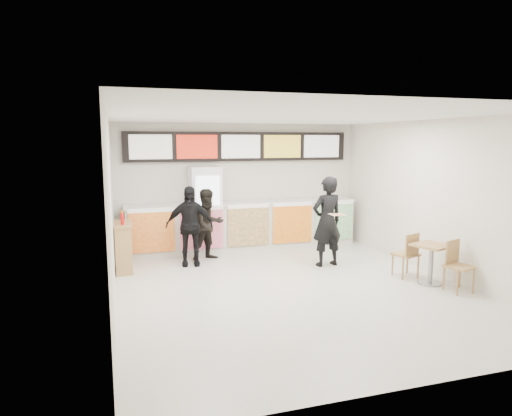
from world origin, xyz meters
name	(u,v)px	position (x,y,z in m)	size (l,w,h in m)	color
floor	(291,287)	(0.00, 0.00, 0.00)	(7.00, 7.00, 0.00)	beige
ceiling	(293,116)	(0.00, 0.00, 3.00)	(7.00, 7.00, 0.00)	white
wall_back	(240,185)	(0.00, 3.50, 1.50)	(6.00, 6.00, 0.00)	silver
wall_left	(111,212)	(-3.00, 0.00, 1.50)	(7.00, 7.00, 0.00)	silver
wall_right	(437,198)	(3.00, 0.00, 1.50)	(7.00, 7.00, 0.00)	silver
service_counter	(244,225)	(0.00, 3.09, 0.57)	(5.56, 0.77, 1.14)	silver
menu_board	(240,147)	(0.00, 3.41, 2.45)	(5.50, 0.14, 0.70)	black
drinks_fridge	(205,209)	(-0.93, 3.11, 1.00)	(0.70, 0.67, 2.00)	white
mirror_panel	(112,182)	(-2.99, 2.45, 1.75)	(0.01, 2.00, 1.50)	#B2B7BF
customer_main	(327,222)	(1.23, 1.14, 0.93)	(0.68, 0.45, 1.87)	black
customer_left	(208,225)	(-1.02, 2.33, 0.78)	(0.76, 0.59, 1.56)	black
customer_mid	(189,226)	(-1.49, 2.01, 0.83)	(0.98, 0.41, 1.67)	black
pizza_slice	(337,214)	(1.23, 0.69, 1.16)	(0.36, 0.36, 0.02)	beige
cafe_table	(431,257)	(2.50, -0.56, 0.51)	(0.88, 1.55, 0.88)	#9E7148
condiment_ledge	(123,246)	(-2.82, 1.98, 0.50)	(0.35, 0.87, 1.16)	#9E7148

